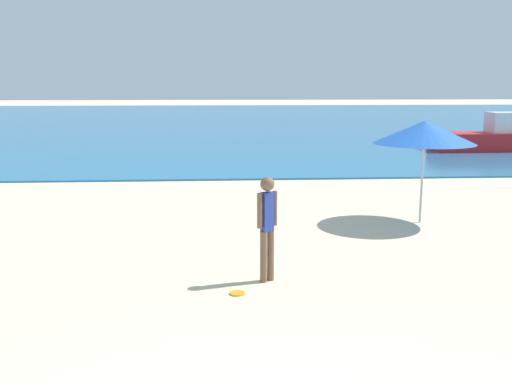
% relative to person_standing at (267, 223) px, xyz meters
% --- Properties ---
extents(water, '(160.00, 60.00, 0.06)m').
position_rel_person_standing_xyz_m(water, '(-0.14, 39.47, -0.89)').
color(water, '#1E6B9E').
rests_on(water, ground).
extents(person_standing, '(0.32, 0.25, 1.61)m').
position_rel_person_standing_xyz_m(person_standing, '(0.00, 0.00, 0.00)').
color(person_standing, brown).
rests_on(person_standing, ground).
extents(frisbee, '(0.22, 0.22, 0.03)m').
position_rel_person_standing_xyz_m(frisbee, '(-0.47, -0.54, -0.91)').
color(frisbee, orange).
rests_on(frisbee, ground).
extents(boat_near, '(4.90, 1.62, 1.66)m').
position_rel_person_standing_xyz_m(boat_near, '(11.22, 16.47, -0.28)').
color(boat_near, red).
rests_on(boat_near, water).
extents(beach_umbrella, '(2.15, 2.15, 2.19)m').
position_rel_person_standing_xyz_m(beach_umbrella, '(3.63, 3.65, 1.03)').
color(beach_umbrella, '#B7B7BC').
rests_on(beach_umbrella, ground).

